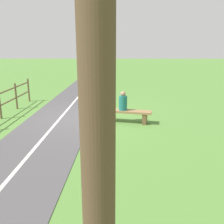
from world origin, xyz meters
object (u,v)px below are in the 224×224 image
object	(u,v)px
person_seated	(123,102)
bicycle	(100,110)
tree_by_path	(93,140)
backpack	(102,118)
bench	(125,114)

from	to	relation	value
person_seated	bicycle	size ratio (longest dim) A/B	0.43
tree_by_path	bicycle	bearing A→B (deg)	-86.99
person_seated	bicycle	world-z (taller)	person_seated
backpack	tree_by_path	xyz separation A→B (m)	(-0.33, 7.59, 2.17)
backpack	tree_by_path	bearing A→B (deg)	92.50
bicycle	backpack	bearing A→B (deg)	4.87
person_seated	backpack	xyz separation A→B (m)	(0.78, 0.17, -0.56)
person_seated	tree_by_path	world-z (taller)	tree_by_path
person_seated	backpack	distance (m)	0.97
bicycle	backpack	xyz separation A→B (m)	(-0.10, 0.59, -0.14)
bench	backpack	xyz separation A→B (m)	(0.87, 0.15, -0.12)
person_seated	bicycle	bearing A→B (deg)	-13.01
backpack	person_seated	bearing A→B (deg)	-167.88
bicycle	backpack	distance (m)	0.61
backpack	tree_by_path	size ratio (longest dim) A/B	0.08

